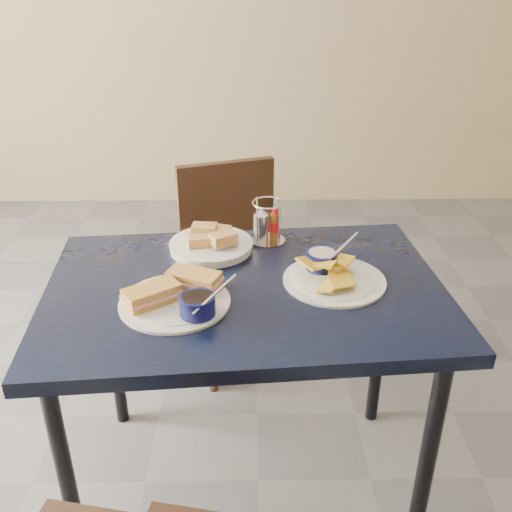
{
  "coord_description": "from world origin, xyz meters",
  "views": [
    {
      "loc": [
        -0.02,
        -1.34,
        1.54
      ],
      "look_at": [
        -0.01,
        0.05,
        0.82
      ],
      "focal_mm": 40.0,
      "sensor_mm": 36.0,
      "label": 1
    }
  ],
  "objects_px": {
    "dining_table": "(245,309)",
    "bread_basket": "(211,243)",
    "plantain_plate": "(330,273)",
    "sandwich_plate": "(178,295)",
    "chair_far": "(239,253)",
    "condiment_caddy": "(266,225)"
  },
  "relations": [
    {
      "from": "chair_far",
      "to": "bread_basket",
      "type": "relative_size",
      "value": 3.33
    },
    {
      "from": "dining_table",
      "to": "chair_far",
      "type": "xyz_separation_m",
      "value": [
        -0.03,
        0.72,
        -0.19
      ]
    },
    {
      "from": "dining_table",
      "to": "bread_basket",
      "type": "bearing_deg",
      "value": 115.45
    },
    {
      "from": "chair_far",
      "to": "plantain_plate",
      "type": "relative_size",
      "value": 2.96
    },
    {
      "from": "sandwich_plate",
      "to": "plantain_plate",
      "type": "relative_size",
      "value": 1.09
    },
    {
      "from": "dining_table",
      "to": "chair_far",
      "type": "distance_m",
      "value": 0.75
    },
    {
      "from": "dining_table",
      "to": "chair_far",
      "type": "relative_size",
      "value": 1.36
    },
    {
      "from": "chair_far",
      "to": "dining_table",
      "type": "bearing_deg",
      "value": -87.64
    },
    {
      "from": "dining_table",
      "to": "condiment_caddy",
      "type": "distance_m",
      "value": 0.31
    },
    {
      "from": "plantain_plate",
      "to": "bread_basket",
      "type": "xyz_separation_m",
      "value": [
        -0.34,
        0.18,
        0.0
      ]
    },
    {
      "from": "chair_far",
      "to": "sandwich_plate",
      "type": "relative_size",
      "value": 2.71
    },
    {
      "from": "sandwich_plate",
      "to": "condiment_caddy",
      "type": "xyz_separation_m",
      "value": [
        0.24,
        0.37,
        0.03
      ]
    },
    {
      "from": "plantain_plate",
      "to": "dining_table",
      "type": "bearing_deg",
      "value": -171.19
    },
    {
      "from": "chair_far",
      "to": "sandwich_plate",
      "type": "distance_m",
      "value": 0.87
    },
    {
      "from": "dining_table",
      "to": "plantain_plate",
      "type": "height_order",
      "value": "plantain_plate"
    },
    {
      "from": "plantain_plate",
      "to": "condiment_caddy",
      "type": "height_order",
      "value": "condiment_caddy"
    },
    {
      "from": "plantain_plate",
      "to": "condiment_caddy",
      "type": "xyz_separation_m",
      "value": [
        -0.17,
        0.24,
        0.04
      ]
    },
    {
      "from": "sandwich_plate",
      "to": "dining_table",
      "type": "bearing_deg",
      "value": 27.43
    },
    {
      "from": "plantain_plate",
      "to": "bread_basket",
      "type": "relative_size",
      "value": 1.13
    },
    {
      "from": "plantain_plate",
      "to": "condiment_caddy",
      "type": "distance_m",
      "value": 0.3
    },
    {
      "from": "bread_basket",
      "to": "sandwich_plate",
      "type": "bearing_deg",
      "value": -102.23
    },
    {
      "from": "dining_table",
      "to": "bread_basket",
      "type": "height_order",
      "value": "bread_basket"
    }
  ]
}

